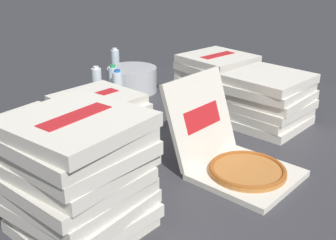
{
  "coord_description": "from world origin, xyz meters",
  "views": [
    {
      "loc": [
        -1.49,
        -1.23,
        0.96
      ],
      "look_at": [
        -0.01,
        0.1,
        0.14
      ],
      "focal_mm": 44.96,
      "sensor_mm": 36.0,
      "label": 1
    }
  ],
  "objects": [
    {
      "name": "ground_plane",
      "position": [
        0.0,
        0.0,
        -0.01
      ],
      "size": [
        3.2,
        2.4,
        0.02
      ],
      "primitive_type": "cube",
      "color": "#38383D"
    },
    {
      "name": "open_pizza_box",
      "position": [
        -0.03,
        -0.31,
        0.08
      ],
      "size": [
        0.41,
        0.55,
        0.42
      ],
      "color": "silver",
      "rests_on": "ground_plane"
    },
    {
      "name": "pizza_stack_left_near",
      "position": [
        -0.75,
        -0.15,
        0.22
      ],
      "size": [
        0.45,
        0.45,
        0.45
      ],
      "color": "silver",
      "rests_on": "ground_plane"
    },
    {
      "name": "pizza_stack_right_far",
      "position": [
        0.59,
        -0.14,
        0.15
      ],
      "size": [
        0.43,
        0.44,
        0.3
      ],
      "color": "silver",
      "rests_on": "ground_plane"
    },
    {
      "name": "pizza_stack_right_mid",
      "position": [
        -0.57,
        0.47,
        0.1
      ],
      "size": [
        0.46,
        0.45,
        0.2
      ],
      "color": "silver",
      "rests_on": "ground_plane"
    },
    {
      "name": "pizza_stack_left_mid",
      "position": [
        -0.1,
        0.54,
        0.1
      ],
      "size": [
        0.45,
        0.47,
        0.2
      ],
      "color": "silver",
      "rests_on": "ground_plane"
    },
    {
      "name": "pizza_stack_center_near",
      "position": [
        0.76,
        0.35,
        0.15
      ],
      "size": [
        0.47,
        0.47,
        0.3
      ],
      "color": "silver",
      "rests_on": "ground_plane"
    },
    {
      "name": "ice_bucket",
      "position": [
        0.48,
        0.88,
        0.09
      ],
      "size": [
        0.35,
        0.35,
        0.17
      ],
      "primitive_type": "cylinder",
      "color": "#B7BABF",
      "rests_on": "ground_plane"
    },
    {
      "name": "water_bottle_0",
      "position": [
        0.59,
        1.18,
        0.12
      ],
      "size": [
        0.06,
        0.06,
        0.25
      ],
      "color": "silver",
      "rests_on": "ground_plane"
    },
    {
      "name": "water_bottle_1",
      "position": [
        0.16,
        0.87,
        0.12
      ],
      "size": [
        0.06,
        0.06,
        0.25
      ],
      "color": "white",
      "rests_on": "ground_plane"
    },
    {
      "name": "water_bottle_2",
      "position": [
        0.2,
        0.71,
        0.12
      ],
      "size": [
        0.06,
        0.06,
        0.25
      ],
      "color": "white",
      "rests_on": "ground_plane"
    },
    {
      "name": "water_bottle_3",
      "position": [
        0.25,
        0.82,
        0.12
      ],
      "size": [
        0.06,
        0.06,
        0.25
      ],
      "color": "silver",
      "rests_on": "ground_plane"
    }
  ]
}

